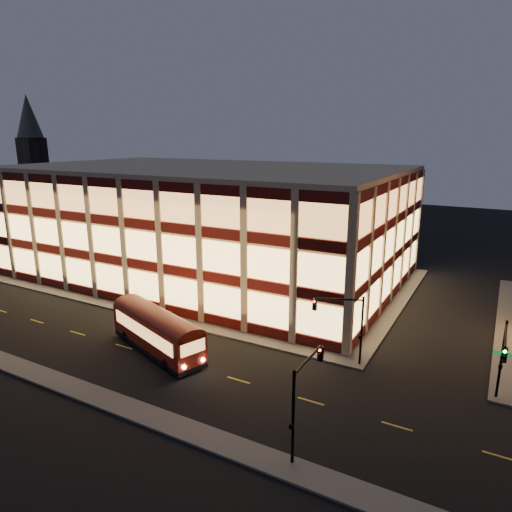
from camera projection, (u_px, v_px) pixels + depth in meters
The scene contains 12 objects.
ground at pixel (137, 316), 47.78m from camera, with size 200.00×200.00×0.00m, color black.
sidewalk_office_south at pixel (123, 307), 50.01m from camera, with size 54.00×2.00×0.15m, color #514F4C.
sidewalk_office_east at pixel (397, 303), 51.39m from camera, with size 2.00×30.00×0.15m, color #514F4C.
sidewalk_tower_west at pixel (507, 321), 46.24m from camera, with size 2.00×30.00×0.15m, color #514F4C.
sidewalk_near at pixel (24, 369), 36.75m from camera, with size 100.00×2.00×0.15m, color #514F4C.
office_building at pixel (206, 220), 61.62m from camera, with size 50.45×30.45×14.50m.
church_tower at pixel (35, 175), 112.11m from camera, with size 5.00×5.00×18.00m, color #2D2621.
church_spire at pixel (28, 116), 108.56m from camera, with size 6.00×6.00×10.00m, color #4C473F.
traffic_signal_far at pixel (344, 318), 36.54m from camera, with size 3.79×1.87×6.00m.
traffic_signal_right at pixel (503, 354), 30.53m from camera, with size 1.20×4.37×6.00m.
traffic_signal_near at pixel (304, 388), 26.39m from camera, with size 0.32×4.45×6.00m.
trolley_bus at pixel (157, 329), 39.52m from camera, with size 11.42×6.38×3.77m.
Camera 1 is at (32.48, -33.03, 18.22)m, focal length 32.00 mm.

